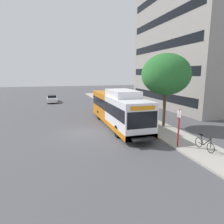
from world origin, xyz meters
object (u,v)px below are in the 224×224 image
object	(u,v)px
bus_stop_sign_pole	(179,125)
street_tree_near_stop	(166,74)
bicycle_parked	(205,144)
transit_bus	(118,109)
parked_car_far_lane	(52,99)

from	to	relation	value
bus_stop_sign_pole	street_tree_near_stop	world-z (taller)	street_tree_near_stop
bicycle_parked	street_tree_near_stop	world-z (taller)	street_tree_near_stop
transit_bus	bus_stop_sign_pole	world-z (taller)	transit_bus
bus_stop_sign_pole	bicycle_parked	bearing A→B (deg)	-39.59
transit_bus	bus_stop_sign_pole	size ratio (longest dim) A/B	4.71
transit_bus	bus_stop_sign_pole	distance (m)	7.30
transit_bus	street_tree_near_stop	distance (m)	5.55
transit_bus	bus_stop_sign_pole	bearing A→B (deg)	-73.17
bus_stop_sign_pole	parked_car_far_lane	world-z (taller)	bus_stop_sign_pole
bus_stop_sign_pole	transit_bus	bearing A→B (deg)	106.83
parked_car_far_lane	transit_bus	bearing A→B (deg)	-71.82
transit_bus	street_tree_near_stop	size ratio (longest dim) A/B	1.80
bus_stop_sign_pole	bicycle_parked	size ratio (longest dim) A/B	1.48
bus_stop_sign_pole	bicycle_parked	distance (m)	2.01
street_tree_near_stop	parked_car_far_lane	bearing A→B (deg)	116.12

